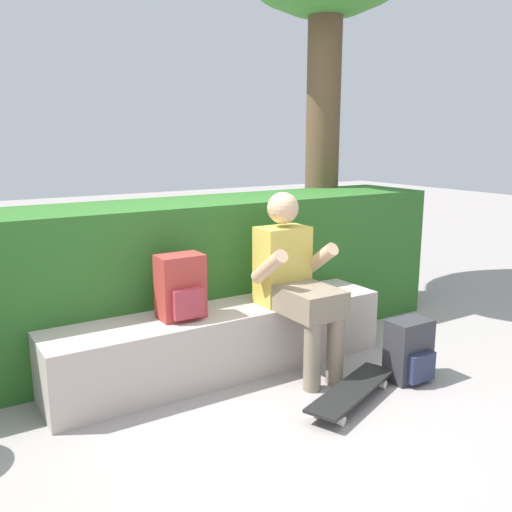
# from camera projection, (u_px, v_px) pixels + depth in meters

# --- Properties ---
(ground_plane) EXTENTS (24.00, 24.00, 0.00)m
(ground_plane) POSITION_uv_depth(u_px,v_px,m) (256.00, 395.00, 3.37)
(ground_plane) COLOR gray
(bench_main) EXTENTS (2.32, 0.47, 0.43)m
(bench_main) POSITION_uv_depth(u_px,v_px,m) (223.00, 341.00, 3.66)
(bench_main) COLOR #B9AAA0
(bench_main) RESTS_ON ground
(person_skater) EXTENTS (0.49, 0.62, 1.18)m
(person_skater) POSITION_uv_depth(u_px,v_px,m) (295.00, 278.00, 3.61)
(person_skater) COLOR gold
(person_skater) RESTS_ON ground
(skateboard_near_person) EXTENTS (0.82, 0.48, 0.09)m
(skateboard_near_person) POSITION_uv_depth(u_px,v_px,m) (352.00, 390.00, 3.26)
(skateboard_near_person) COLOR black
(skateboard_near_person) RESTS_ON ground
(backpack_on_bench) EXTENTS (0.28, 0.23, 0.40)m
(backpack_on_bench) POSITION_uv_depth(u_px,v_px,m) (181.00, 288.00, 3.41)
(backpack_on_bench) COLOR #B23833
(backpack_on_bench) RESTS_ON bench_main
(backpack_on_ground) EXTENTS (0.28, 0.23, 0.40)m
(backpack_on_ground) POSITION_uv_depth(u_px,v_px,m) (410.00, 351.00, 3.54)
(backpack_on_ground) COLOR #333338
(backpack_on_ground) RESTS_ON ground
(hedge_row) EXTENTS (4.49, 0.72, 1.08)m
(hedge_row) POSITION_uv_depth(u_px,v_px,m) (168.00, 277.00, 4.01)
(hedge_row) COLOR #2B6123
(hedge_row) RESTS_ON ground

